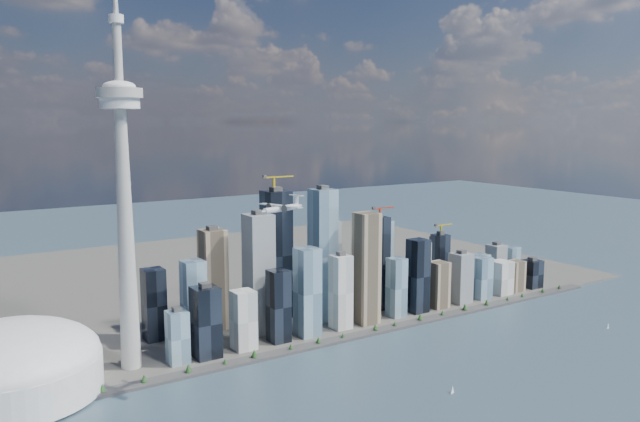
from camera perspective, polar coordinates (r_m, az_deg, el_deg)
ground at (r=769.16m, az=13.63°, el=-16.66°), size 4000.00×4000.00×0.00m
seawall at (r=943.99m, az=2.39°, el=-11.54°), size 1100.00×22.00×4.00m
land at (r=1322.06m, az=-8.95°, el=-5.89°), size 1400.00×900.00×3.00m
shoreline_trees at (r=941.73m, az=2.39°, el=-11.15°), size 960.53×7.20×8.80m
skyscraper_cluster at (r=1024.61m, az=2.35°, el=-5.85°), size 736.00×142.00×233.94m
needle_tower at (r=818.98m, az=-17.51°, el=1.88°), size 56.00×56.00×550.50m
dome_stadium at (r=828.72m, az=-26.32°, el=-12.50°), size 200.00×200.00×86.00m
airplane at (r=709.58m, az=-3.48°, el=0.30°), size 66.50×59.47×16.65m
sailboat_west at (r=787.00m, az=12.00°, el=-15.76°), size 7.30×3.49×10.13m
sailboat_east at (r=1088.39m, az=24.83°, el=-9.54°), size 7.15×3.32×9.91m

